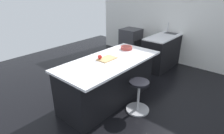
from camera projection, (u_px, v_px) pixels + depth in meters
The scene contains 9 objects.
ground_plane at pixel (105, 104), 3.72m from camera, with size 8.08×8.08×0.00m, color black.
interior_partition_left at pixel (178, 14), 5.29m from camera, with size 0.15×5.53×2.91m.
sink_cabinet at pixel (167, 49), 5.48m from camera, with size 1.92×0.60×1.19m.
oven_range at pixel (131, 42), 6.27m from camera, with size 0.60×0.61×0.88m.
kitchen_island at pixel (108, 80), 3.70m from camera, with size 2.12×0.99×0.90m.
stool_by_window at pixel (138, 97), 3.41m from camera, with size 0.44×0.44×0.62m.
cutting_board at pixel (107, 59), 3.52m from camera, with size 0.36×0.24×0.02m, color tan.
apple_red at pixel (100, 57), 3.46m from camera, with size 0.08×0.08×0.08m, color red.
fruit_bowl at pixel (126, 48), 4.06m from camera, with size 0.26×0.26×0.07m.
Camera 1 is at (2.27, 2.13, 2.17)m, focal length 29.55 mm.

